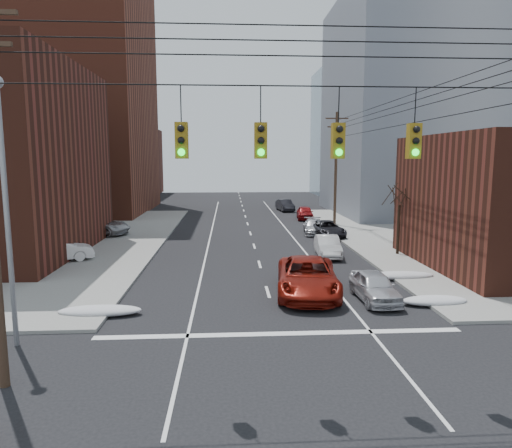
{
  "coord_description": "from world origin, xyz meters",
  "views": [
    {
      "loc": [
        -1.91,
        -9.96,
        6.61
      ],
      "look_at": [
        -0.4,
        15.04,
        3.0
      ],
      "focal_mm": 32.0,
      "sensor_mm": 36.0,
      "label": 1
    }
  ],
  "objects": [
    {
      "name": "ground",
      "position": [
        0.0,
        0.0,
        0.0
      ],
      "size": [
        160.0,
        160.0,
        0.0
      ],
      "primitive_type": "plane",
      "color": "black",
      "rests_on": "ground"
    },
    {
      "name": "building_brick_tall",
      "position": [
        -24.0,
        48.0,
        15.0
      ],
      "size": [
        24.0,
        20.0,
        30.0
      ],
      "primitive_type": "cube",
      "color": "brown",
      "rests_on": "ground"
    },
    {
      "name": "building_brick_far",
      "position": [
        -26.0,
        74.0,
        6.0
      ],
      "size": [
        22.0,
        18.0,
        12.0
      ],
      "primitive_type": "cube",
      "color": "#522418",
      "rests_on": "ground"
    },
    {
      "name": "building_office",
      "position": [
        22.0,
        44.0,
        12.5
      ],
      "size": [
        22.0,
        20.0,
        25.0
      ],
      "primitive_type": "cube",
      "color": "gray",
      "rests_on": "ground"
    },
    {
      "name": "building_glass",
      "position": [
        24.0,
        70.0,
        11.0
      ],
      "size": [
        20.0,
        18.0,
        22.0
      ],
      "primitive_type": "cube",
      "color": "gray",
      "rests_on": "ground"
    },
    {
      "name": "utility_pole_far",
      "position": [
        8.5,
        34.0,
        5.78
      ],
      "size": [
        2.2,
        0.28,
        11.0
      ],
      "color": "#473323",
      "rests_on": "ground"
    },
    {
      "name": "traffic_signals",
      "position": [
        0.1,
        2.97,
        7.17
      ],
      "size": [
        17.0,
        0.42,
        2.02
      ],
      "color": "black",
      "rests_on": "ground"
    },
    {
      "name": "street_light",
      "position": [
        -9.5,
        6.0,
        5.54
      ],
      "size": [
        0.44,
        0.44,
        9.32
      ],
      "color": "gray",
      "rests_on": "ground"
    },
    {
      "name": "bare_tree",
      "position": [
        9.59,
        20.0,
        2.32
      ],
      "size": [
        2.09,
        2.2,
        4.93
      ],
      "color": "black",
      "rests_on": "ground"
    },
    {
      "name": "snow_nw",
      "position": [
        -7.4,
        9.0,
        0.21
      ],
      "size": [
        3.5,
        1.08,
        0.42
      ],
      "primitive_type": "ellipsoid",
      "color": "silver",
      "rests_on": "ground"
    },
    {
      "name": "snow_ne",
      "position": [
        7.4,
        9.5,
        0.21
      ],
      "size": [
        3.0,
        1.08,
        0.42
      ],
      "primitive_type": "ellipsoid",
      "color": "silver",
      "rests_on": "ground"
    },
    {
      "name": "snow_east_far",
      "position": [
        7.4,
        14.0,
        0.21
      ],
      "size": [
        4.0,
        1.08,
        0.42
      ],
      "primitive_type": "ellipsoid",
      "color": "silver",
      "rests_on": "ground"
    },
    {
      "name": "red_pickup",
      "position": [
        1.92,
        11.54,
        0.87
      ],
      "size": [
        3.59,
        6.55,
        1.74
      ],
      "primitive_type": "imported",
      "rotation": [
        0.0,
        0.0,
        -0.12
      ],
      "color": "maroon",
      "rests_on": "ground"
    },
    {
      "name": "parked_car_a",
      "position": [
        4.87,
        10.34,
        0.69
      ],
      "size": [
        1.69,
        4.05,
        1.37
      ],
      "primitive_type": "imported",
      "rotation": [
        0.0,
        0.0,
        0.02
      ],
      "color": "silver",
      "rests_on": "ground"
    },
    {
      "name": "parked_car_b",
      "position": [
        4.8,
        20.15,
        0.69
      ],
      "size": [
        1.82,
        4.32,
        1.39
      ],
      "primitive_type": "imported",
      "rotation": [
        0.0,
        0.0,
        -0.08
      ],
      "color": "silver",
      "rests_on": "ground"
    },
    {
      "name": "parked_car_c",
      "position": [
        6.4,
        27.72,
        0.69
      ],
      "size": [
        2.63,
        5.11,
        1.38
      ],
      "primitive_type": "imported",
      "rotation": [
        0.0,
        0.0,
        0.07
      ],
      "color": "black",
      "rests_on": "ground"
    },
    {
      "name": "parked_car_d",
      "position": [
        5.61,
        29.41,
        0.64
      ],
      "size": [
        2.26,
        4.57,
        1.28
      ],
      "primitive_type": "imported",
      "rotation": [
        0.0,
        0.0,
        -0.11
      ],
      "color": "#AFAFB4",
      "rests_on": "ground"
    },
    {
      "name": "parked_car_e",
      "position": [
        6.4,
        39.06,
        0.72
      ],
      "size": [
        2.12,
        4.39,
        1.44
      ],
      "primitive_type": "imported",
      "rotation": [
        0.0,
        0.0,
        -0.1
      ],
      "color": "maroon",
      "rests_on": "ground"
    },
    {
      "name": "parked_car_f",
      "position": [
        5.22,
        47.2,
        0.73
      ],
      "size": [
        2.11,
        4.57,
        1.45
      ],
      "primitive_type": "imported",
      "rotation": [
        0.0,
        0.0,
        0.13
      ],
      "color": "black",
      "rests_on": "ground"
    },
    {
      "name": "lot_car_a",
      "position": [
        -12.7,
        19.01,
        0.85
      ],
      "size": [
        4.47,
        2.95,
        1.39
      ],
      "primitive_type": "imported",
      "rotation": [
        0.0,
        0.0,
        1.96
      ],
      "color": "white",
      "rests_on": "sidewalk_nw"
    },
    {
      "name": "lot_car_b",
      "position": [
        -13.13,
        29.23,
        0.93
      ],
      "size": [
        6.15,
        4.17,
        1.57
      ],
      "primitive_type": "imported",
      "rotation": [
        0.0,
        0.0,
        1.27
      ],
      "color": "#A2A2A6",
      "rests_on": "sidewalk_nw"
    },
    {
      "name": "lot_car_c",
      "position": [
        -18.82,
        25.93,
        0.93
      ],
      "size": [
        5.53,
        2.6,
        1.56
      ],
      "primitive_type": "imported",
      "rotation": [
        0.0,
        0.0,
        1.49
      ],
      "color": "black",
      "rests_on": "sidewalk_nw"
    },
    {
      "name": "lot_car_d",
      "position": [
        -18.0,
        24.87,
        0.92
      ],
      "size": [
        4.78,
        2.72,
        1.53
      ],
      "primitive_type": "imported",
      "rotation": [
        0.0,
        0.0,
        1.36
      ],
      "color": "#BABABF",
      "rests_on": "sidewalk_nw"
    }
  ]
}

